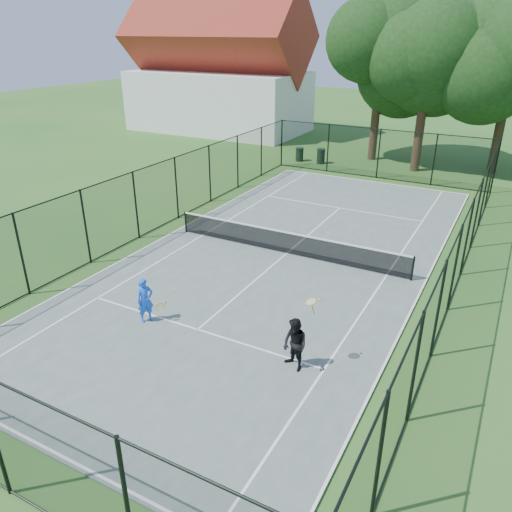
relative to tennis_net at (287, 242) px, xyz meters
The scene contains 12 objects.
ground 0.58m from the tennis_net, ahead, with size 120.00×120.00×0.00m, color #265E20.
tennis_court 0.55m from the tennis_net, ahead, with size 11.00×24.00×0.06m, color #53625C.
tennis_net is the anchor object (origin of this frame).
fence 0.92m from the tennis_net, ahead, with size 13.10×26.10×3.00m.
tree_near_left 18.55m from the tennis_net, 95.40° to the left, with size 7.55×7.55×9.84m.
tree_near_mid 16.84m from the tennis_net, 84.00° to the left, with size 7.18×7.18×9.40m.
tree_near_right 19.67m from the tennis_net, 71.20° to the left, with size 6.73×6.73×9.28m.
building 28.14m from the tennis_net, 127.69° to the left, with size 15.30×8.15×11.87m.
trash_bin_left 15.87m from the tennis_net, 111.93° to the left, with size 0.58×0.58×0.91m.
trash_bin_right 15.41m from the tennis_net, 106.48° to the left, with size 0.58×0.58×1.00m.
player_blue 6.93m from the tennis_net, 104.21° to the right, with size 0.86×0.63×1.45m.
player_black 7.52m from the tennis_net, 63.41° to the right, with size 0.91×1.02×2.02m.
Camera 1 is at (7.67, -16.90, 8.44)m, focal length 35.00 mm.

